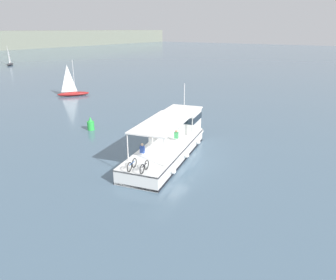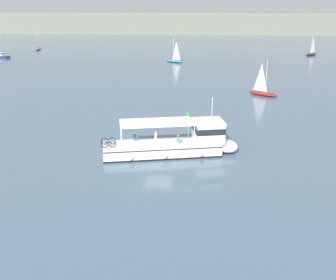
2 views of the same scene
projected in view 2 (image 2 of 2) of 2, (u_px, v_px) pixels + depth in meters
ground_plane at (158, 157)px, 37.65m from camera, size 400.00×400.00×0.00m
distant_shoreline at (194, 22)px, 180.13m from camera, size 400.00×28.00×8.78m
ferry_main at (179, 143)px, 38.12m from camera, size 13.07×5.85×5.32m
motorboat_mid_channel at (3, 56)px, 101.57m from camera, size 3.79×2.82×1.26m
sailboat_near_starboard at (175, 60)px, 94.48m from camera, size 4.76×3.86×5.40m
sailboat_horizon_east at (38, 48)px, 118.50m from camera, size 2.58×5.00×5.40m
sailboat_near_port at (263, 92)px, 61.65m from camera, size 4.68×4.01×5.40m
sailboat_off_bow at (311, 53)px, 106.38m from camera, size 4.28×4.48×5.40m
channel_buoy at (188, 118)px, 47.95m from camera, size 0.70×0.70×1.40m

